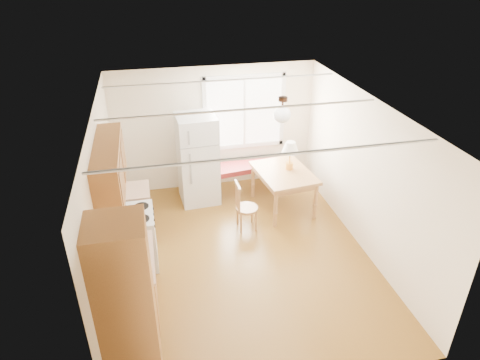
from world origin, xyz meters
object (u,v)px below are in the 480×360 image
object	(u,v)px
dining_table	(284,176)
chair	(242,204)
bench	(246,167)
refrigerator	(198,159)

from	to	relation	value
dining_table	chair	world-z (taller)	chair
bench	dining_table	size ratio (longest dim) A/B	1.04
refrigerator	chair	world-z (taller)	refrigerator
refrigerator	dining_table	world-z (taller)	refrigerator
dining_table	chair	size ratio (longest dim) A/B	1.51
dining_table	chair	distance (m)	1.07
refrigerator	dining_table	size ratio (longest dim) A/B	1.30
refrigerator	dining_table	distance (m)	1.67
dining_table	chair	xyz separation A→B (m)	(-0.91, -0.52, -0.16)
refrigerator	chair	bearing A→B (deg)	-66.46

